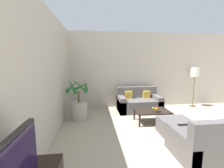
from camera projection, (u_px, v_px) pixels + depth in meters
wall_back at (166, 70)px, 5.63m from camera, size 8.71×0.06×2.70m
wall_left at (21, 85)px, 1.85m from camera, size 0.06×8.34×2.70m
potted_palm at (79, 106)px, 4.28m from camera, size 0.70×0.69×1.22m
sofa_loveseat at (139, 103)px, 5.08m from camera, size 1.42×0.77×0.79m
floor_lamp at (195, 74)px, 5.46m from camera, size 0.30×0.30×1.45m
coffee_table at (152, 112)px, 4.07m from camera, size 0.93×0.59×0.34m
fruit_bowl at (156, 110)px, 3.99m from camera, size 0.24×0.24×0.04m
apple_red at (157, 108)px, 3.99m from camera, size 0.08×0.08×0.08m
apple_green at (153, 108)px, 4.00m from camera, size 0.06×0.06×0.06m
orange_fruit at (156, 109)px, 3.91m from camera, size 0.08×0.08×0.08m
armchair at (202, 144)px, 2.54m from camera, size 0.87×0.83×0.78m
ottoman at (175, 127)px, 3.40m from camera, size 0.67×0.55×0.37m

